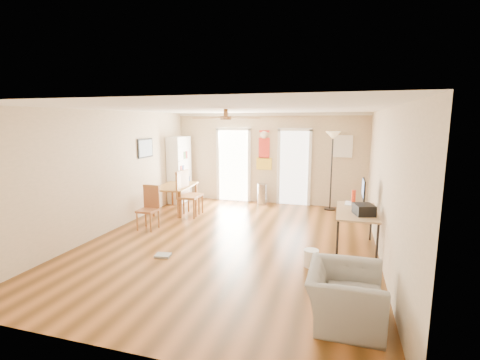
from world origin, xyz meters
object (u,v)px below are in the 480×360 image
(computer_desk, at_px, (356,231))
(wastebasket_a, at_px, (311,258))
(dining_chair_right_b, at_px, (188,194))
(printer, at_px, (364,210))
(bookshelf, at_px, (179,170))
(dining_chair_near, at_px, (148,208))
(dining_table, at_px, (176,198))
(armchair, at_px, (345,296))
(dining_chair_right_a, at_px, (192,193))
(trash_can, at_px, (262,194))
(torchiere_lamp, at_px, (331,171))

(computer_desk, distance_m, wastebasket_a, 1.22)
(dining_chair_right_b, bearing_deg, printer, -116.30)
(dining_chair_right_b, height_order, printer, dining_chair_right_b)
(bookshelf, xyz_separation_m, dining_chair_near, (0.52, -2.63, -0.48))
(dining_table, bearing_deg, armchair, -43.77)
(dining_table, xyz_separation_m, printer, (4.60, -1.92, 0.51))
(computer_desk, relative_size, armchair, 1.43)
(dining_chair_right_a, relative_size, dining_chair_near, 1.17)
(trash_can, relative_size, printer, 1.66)
(armchair, bearing_deg, computer_desk, -3.87)
(bookshelf, relative_size, dining_chair_near, 2.00)
(dining_chair_right_b, distance_m, armchair, 5.28)
(dining_chair_near, distance_m, computer_desk, 4.37)
(dining_table, relative_size, armchair, 1.39)
(dining_table, bearing_deg, torchiere_lamp, 18.12)
(trash_can, bearing_deg, dining_chair_near, -122.51)
(bookshelf, bearing_deg, armchair, -45.43)
(printer, bearing_deg, armchair, -114.58)
(trash_can, height_order, printer, printer)
(printer, height_order, armchair, printer)
(bookshelf, height_order, wastebasket_a, bookshelf)
(dining_chair_near, distance_m, armchair, 4.86)
(dining_chair_right_b, bearing_deg, armchair, -140.52)
(dining_chair_near, bearing_deg, bookshelf, 102.11)
(computer_desk, height_order, wastebasket_a, computer_desk)
(computer_desk, bearing_deg, bookshelf, 151.38)
(dining_table, height_order, dining_chair_near, dining_chair_near)
(bookshelf, distance_m, torchiere_lamp, 4.34)
(dining_chair_right_b, relative_size, printer, 3.16)
(dining_chair_near, bearing_deg, dining_chair_right_b, 71.93)
(trash_can, height_order, armchair, armchair)
(dining_chair_near, xyz_separation_m, armchair, (4.17, -2.49, -0.16))
(dining_chair_near, xyz_separation_m, trash_can, (1.91, 2.99, -0.18))
(trash_can, height_order, torchiere_lamp, torchiere_lamp)
(trash_can, height_order, computer_desk, computer_desk)
(bookshelf, bearing_deg, torchiere_lamp, 5.83)
(dining_chair_right_a, xyz_separation_m, computer_desk, (3.94, -1.45, -0.18))
(dining_chair_right_a, relative_size, printer, 3.11)
(dining_table, xyz_separation_m, dining_chair_right_b, (0.55, -0.41, 0.23))
(dining_chair_right_a, xyz_separation_m, trash_can, (1.48, 1.57, -0.26))
(bookshelf, bearing_deg, dining_chair_near, -76.77)
(trash_can, bearing_deg, computer_desk, -50.82)
(dining_table, distance_m, computer_desk, 4.79)
(wastebasket_a, bearing_deg, trash_can, 113.64)
(torchiere_lamp, xyz_separation_m, printer, (0.66, -3.21, -0.20))
(dining_chair_right_b, bearing_deg, wastebasket_a, -130.23)
(dining_chair_right_b, xyz_separation_m, trash_can, (1.48, 1.77, -0.27))
(dining_chair_right_a, height_order, printer, dining_chair_right_a)
(bookshelf, xyz_separation_m, dining_table, (0.39, -1.01, -0.62))
(computer_desk, bearing_deg, printer, -68.35)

